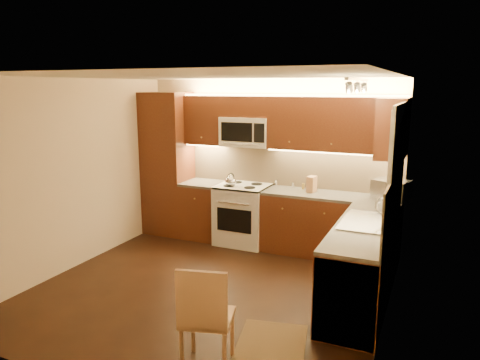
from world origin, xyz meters
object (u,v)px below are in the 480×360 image
at_px(microwave, 247,132).
at_px(sink, 367,215).
at_px(soap_bottle, 381,205).
at_px(stove, 243,214).
at_px(knife_block, 312,184).
at_px(toaster_oven, 391,190).
at_px(kettle, 231,180).
at_px(dining_chair, 207,315).

height_order(microwave, sink, microwave).
xyz_separation_m(microwave, soap_bottle, (2.10, -0.76, -0.74)).
bearing_deg(stove, knife_block, 3.68).
relative_size(stove, microwave, 1.21).
height_order(stove, microwave, microwave).
xyz_separation_m(knife_block, soap_bottle, (1.05, -0.69, -0.03)).
bearing_deg(microwave, sink, -32.21).
bearing_deg(stove, toaster_oven, 1.79).
xyz_separation_m(microwave, kettle, (-0.14, -0.28, -0.70)).
relative_size(toaster_oven, soap_bottle, 2.62).
bearing_deg(knife_block, kettle, -162.98).
relative_size(kettle, knife_block, 0.88).
distance_m(kettle, toaster_oven, 2.29).
xyz_separation_m(stove, knife_block, (1.05, 0.07, 0.55)).
bearing_deg(microwave, knife_block, -3.69).
xyz_separation_m(knife_block, dining_chair, (-0.06, -3.09, -0.54)).
bearing_deg(knife_block, dining_chair, -83.99).
bearing_deg(kettle, stove, 68.45).
bearing_deg(kettle, soap_bottle, 11.39).
relative_size(toaster_oven, knife_block, 1.94).
bearing_deg(sink, knife_block, 128.58).
distance_m(microwave, dining_chair, 3.54).
distance_m(kettle, dining_chair, 3.14).
distance_m(toaster_oven, knife_block, 1.09).
relative_size(stove, knife_block, 4.02).
relative_size(microwave, kettle, 3.77).
distance_m(kettle, soap_bottle, 2.29).
relative_size(stove, soap_bottle, 5.43).
bearing_deg(knife_block, toaster_oven, 7.10).
distance_m(kettle, knife_block, 1.21).
bearing_deg(microwave, toaster_oven, -1.82).
bearing_deg(sink, kettle, 155.29).
height_order(sink, kettle, kettle).
xyz_separation_m(stove, toaster_oven, (2.14, 0.07, 0.57)).
xyz_separation_m(stove, kettle, (-0.14, -0.14, 0.56)).
distance_m(stove, sink, 2.35).
bearing_deg(kettle, microwave, 86.47).
bearing_deg(knife_block, microwave, -176.56).
relative_size(sink, toaster_oven, 1.94).
bearing_deg(sink, stove, 150.64).
distance_m(stove, microwave, 1.27).
height_order(knife_block, soap_bottle, knife_block).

